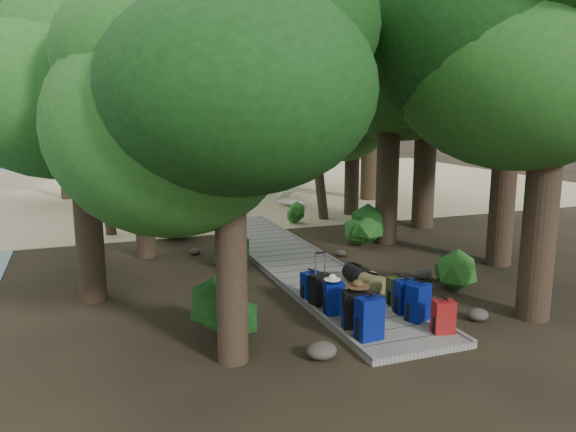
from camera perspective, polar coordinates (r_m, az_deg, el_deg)
name	(u,v)px	position (r m, az deg, el deg)	size (l,w,h in m)	color
ground	(309,274)	(13.80, 2.12, -5.90)	(120.00, 120.00, 0.00)	#322719
sand_beach	(188,188)	(28.92, -10.15, 2.83)	(40.00, 22.00, 0.02)	tan
boardwalk	(294,261)	(14.67, 0.62, -4.62)	(2.00, 12.00, 0.12)	gray
backpack_left_a	(369,316)	(9.74, 8.26, -10.03)	(0.43, 0.30, 0.81)	navy
backpack_left_b	(354,307)	(10.21, 6.75, -9.19)	(0.41, 0.29, 0.75)	black
backpack_left_c	(334,297)	(10.81, 4.71, -8.18)	(0.37, 0.26, 0.68)	navy
backpack_left_d	(312,284)	(11.65, 2.44, -6.90)	(0.40, 0.29, 0.61)	navy
backpack_right_a	(443,315)	(10.28, 15.52, -9.67)	(0.36, 0.26, 0.65)	maroon
backpack_right_b	(418,300)	(10.74, 13.08, -8.32)	(0.43, 0.30, 0.77)	navy
backpack_right_c	(406,295)	(11.09, 11.88, -7.82)	(0.41, 0.29, 0.71)	navy
backpack_right_d	(398,289)	(11.52, 11.12, -7.32)	(0.40, 0.29, 0.61)	#363C16
duffel_right_khaki	(373,282)	(12.29, 8.59, -6.68)	(0.36, 0.54, 0.36)	brown
duffel_right_black	(357,274)	(12.78, 7.04, -5.85)	(0.40, 0.64, 0.40)	black
suitcase_on_boardwalk	(320,289)	(11.29, 3.26, -7.46)	(0.41, 0.22, 0.63)	black
lone_suitcase_on_sand	(235,206)	(21.18, -5.41, 1.01)	(0.44, 0.25, 0.69)	black
hat_brown	(358,283)	(10.12, 7.09, -6.77)	(0.43, 0.43, 0.13)	#51351E
hat_white	(332,277)	(10.67, 4.52, -6.19)	(0.32, 0.32, 0.11)	silver
kayak	(148,203)	(23.67, -14.03, 1.32)	(0.70, 3.20, 0.32)	red
sun_lounger	(292,199)	(22.97, 0.37, 1.72)	(0.60, 1.86, 0.60)	silver
tree_right_a	(552,81)	(11.34, 25.26, 12.30)	(5.36, 5.36, 8.93)	black
tree_right_b	(511,87)	(15.11, 21.68, 12.08)	(5.03, 5.03, 8.99)	black
tree_right_c	(391,82)	(16.73, 10.38, 13.20)	(5.44, 5.44, 9.42)	black
tree_right_d	(429,69)	(19.33, 14.14, 14.25)	(5.70, 5.70, 10.44)	black
tree_right_e	(353,109)	(21.18, 6.65, 10.72)	(4.38, 4.38, 7.89)	black
tree_right_f	(372,71)	(24.88, 8.56, 14.33)	(6.19, 6.19, 11.05)	black
tree_left_a	(229,141)	(8.46, -6.01, 7.54)	(4.20, 4.20, 7.00)	black
tree_left_b	(80,106)	(12.05, -20.34, 10.44)	(4.48, 4.48, 8.06)	black
tree_left_c	(140,120)	(15.30, -14.81, 9.44)	(4.24, 4.24, 7.38)	black
tree_back_a	(165,86)	(27.55, -12.43, 12.78)	(5.78, 5.78, 10.01)	black
tree_back_b	(229,92)	(29.38, -6.06, 12.42)	(5.37, 5.37, 9.58)	black
tree_back_c	(288,100)	(29.65, 0.00, 11.67)	(4.87, 4.87, 8.76)	black
tree_back_d	(61,118)	(26.60, -22.03, 9.25)	(4.30, 4.30, 7.16)	black
palm_right_a	(325,104)	(20.43, 3.82, 11.28)	(4.84, 4.84, 8.26)	#173C10
palm_right_b	(320,113)	(26.05, 3.31, 10.39)	(3.89, 3.89, 7.52)	#173C10
palm_right_c	(259,123)	(25.87, -2.96, 9.38)	(4.15, 4.15, 6.61)	#173C10
palm_left_a	(96,121)	(18.33, -18.93, 9.08)	(4.51, 4.51, 7.18)	#173C10
rock_left_a	(322,351)	(9.33, 3.43, -13.49)	(0.51, 0.45, 0.28)	#4C473F
rock_left_b	(225,312)	(11.14, -6.42, -9.66)	(0.31, 0.28, 0.17)	#4C473F
rock_left_c	(235,265)	(14.16, -5.42, -4.95)	(0.48, 0.43, 0.26)	#4C473F
rock_left_d	(195,251)	(15.79, -9.44, -3.55)	(0.32, 0.29, 0.17)	#4C473F
rock_right_a	(478,315)	(11.45, 18.70, -9.46)	(0.42, 0.38, 0.23)	#4C473F
rock_right_b	(422,274)	(13.71, 13.46, -5.73)	(0.48, 0.44, 0.27)	#4C473F
rock_right_c	(341,253)	(15.45, 5.36, -3.77)	(0.31, 0.28, 0.17)	#4C473F
shrub_left_a	(230,310)	(9.97, -5.87, -9.50)	(1.16, 1.16, 1.04)	#18521C
shrub_left_b	(224,249)	(14.47, -6.55, -3.32)	(1.00, 1.00, 0.90)	#18521C
shrub_left_c	(175,222)	(17.55, -11.45, -0.59)	(1.24, 1.24, 1.11)	#18521C
shrub_right_a	(448,270)	(13.02, 15.97, -5.33)	(0.98, 0.98, 0.88)	#18521C
shrub_right_b	(363,228)	(16.57, 7.60, -1.18)	(1.21, 1.21, 1.09)	#18521C
shrub_right_c	(301,214)	(19.58, 1.28, 0.24)	(0.80, 0.80, 0.72)	#18521C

